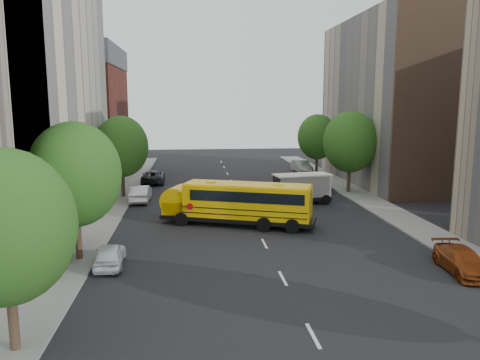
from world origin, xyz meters
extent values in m
plane|color=black|center=(0.00, 0.00, 0.00)|extent=(120.00, 120.00, 0.00)
cube|color=slate|center=(-11.50, 5.00, 0.06)|extent=(3.00, 80.00, 0.12)
cube|color=slate|center=(11.50, 5.00, 0.06)|extent=(3.00, 80.00, 0.12)
cube|color=silver|center=(0.00, 10.00, 0.01)|extent=(0.15, 64.00, 0.01)
cube|color=beige|center=(-18.00, 6.00, 10.00)|extent=(10.00, 26.00, 20.00)
cube|color=maroon|center=(-18.00, 28.00, 6.50)|extent=(10.00, 15.00, 13.00)
cube|color=tan|center=(18.00, 20.00, 9.00)|extent=(10.00, 22.00, 18.00)
cube|color=brown|center=(18.00, 9.00, 9.00)|extent=(10.10, 0.30, 18.00)
cylinder|color=yellow|center=(28.00, 28.00, 17.50)|extent=(1.00, 1.00, 35.00)
cylinder|color=#38281C|center=(-11.00, -14.00, 1.35)|extent=(0.36, 0.36, 2.70)
ellipsoid|color=#284B14|center=(-11.00, -14.00, 4.65)|extent=(4.80, 4.80, 5.52)
cylinder|color=#38281C|center=(-11.00, -4.00, 1.44)|extent=(0.36, 0.36, 2.88)
ellipsoid|color=#284B14|center=(-11.00, -4.00, 4.96)|extent=(5.12, 5.12, 5.89)
cylinder|color=#38281C|center=(-11.00, 14.00, 1.40)|extent=(0.36, 0.36, 2.81)
ellipsoid|color=#284B14|center=(-11.00, 14.00, 4.84)|extent=(4.99, 4.99, 5.74)
cylinder|color=#38281C|center=(11.00, 14.00, 1.48)|extent=(0.36, 0.36, 2.95)
ellipsoid|color=#284B14|center=(11.00, 14.00, 5.08)|extent=(5.25, 5.25, 6.04)
cylinder|color=#38281C|center=(11.00, 26.00, 1.37)|extent=(0.36, 0.36, 2.74)
ellipsoid|color=#284B14|center=(11.00, 26.00, 4.71)|extent=(4.86, 4.86, 5.59)
cube|color=black|center=(-1.24, 2.79, 0.55)|extent=(11.44, 6.28, 0.30)
cube|color=#FFC405|center=(-0.58, 2.55, 1.86)|extent=(9.35, 5.47, 2.31)
cube|color=#FFC405|center=(-5.57, 4.38, 1.15)|extent=(2.49, 2.79, 1.00)
cube|color=black|center=(-4.58, 4.02, 2.36)|extent=(1.27, 2.34, 1.20)
cube|color=#FFC405|center=(-0.58, 2.55, 3.03)|extent=(9.28, 5.28, 0.14)
cube|color=black|center=(-0.39, 2.48, 2.36)|extent=(8.61, 5.25, 0.75)
cube|color=black|center=(-0.58, 2.55, 1.05)|extent=(9.37, 5.52, 0.06)
cube|color=black|center=(-0.58, 2.55, 1.46)|extent=(9.37, 5.52, 0.06)
cube|color=#FFC405|center=(3.71, 0.98, 1.86)|extent=(1.01, 2.41, 2.31)
cube|color=#FFC405|center=(-3.12, 3.49, 3.13)|extent=(0.77, 0.77, 0.10)
cube|color=#FFC405|center=(1.59, 1.76, 3.13)|extent=(0.77, 0.77, 0.10)
cylinder|color=#FFC405|center=(-5.57, 4.38, 1.66)|extent=(2.77, 2.89, 2.11)
cylinder|color=red|center=(-4.72, 2.63, 1.51)|extent=(0.49, 0.21, 0.50)
cylinder|color=black|center=(-5.35, 2.96, 0.50)|extent=(1.05, 0.63, 1.00)
cylinder|color=black|center=(-4.48, 5.32, 0.50)|extent=(1.05, 0.63, 1.00)
cylinder|color=black|center=(0.40, 0.86, 0.50)|extent=(1.05, 0.63, 1.00)
cylinder|color=black|center=(1.27, 3.21, 0.50)|extent=(1.05, 0.63, 1.00)
cylinder|color=black|center=(2.29, 0.16, 0.50)|extent=(1.05, 0.63, 1.00)
cylinder|color=black|center=(3.15, 2.52, 0.50)|extent=(1.05, 0.63, 1.00)
cube|color=black|center=(4.68, 9.49, 0.52)|extent=(6.47, 3.04, 0.31)
cube|color=white|center=(5.19, 9.58, 1.61)|extent=(5.02, 2.71, 1.87)
cube|color=white|center=(2.43, 9.13, 1.30)|extent=(1.75, 2.18, 1.24)
cube|color=silver|center=(5.19, 9.58, 2.59)|extent=(5.24, 2.84, 0.12)
cylinder|color=black|center=(2.60, 8.10, 0.44)|extent=(0.90, 0.40, 0.87)
cylinder|color=black|center=(2.27, 10.15, 0.44)|extent=(0.90, 0.40, 0.87)
cylinder|color=black|center=(5.05, 8.50, 0.44)|extent=(0.90, 0.40, 0.87)
cylinder|color=black|center=(4.72, 10.55, 0.44)|extent=(0.90, 0.40, 0.87)
cylinder|color=black|center=(7.30, 8.87, 0.44)|extent=(0.90, 0.40, 0.87)
cylinder|color=black|center=(6.97, 10.91, 0.44)|extent=(0.90, 0.40, 0.87)
imported|color=silver|center=(-9.11, -5.21, 0.65)|extent=(1.72, 3.88, 1.30)
imported|color=silver|center=(-9.15, 11.89, 0.75)|extent=(1.64, 4.58, 1.50)
imported|color=black|center=(-8.80, 21.74, 0.74)|extent=(2.60, 5.38, 1.48)
imported|color=maroon|center=(9.60, -8.13, 0.65)|extent=(2.23, 4.61, 1.29)
imported|color=#384663|center=(8.80, 16.66, 0.73)|extent=(1.93, 4.34, 1.45)
imported|color=#A3A19D|center=(9.60, 28.08, 0.79)|extent=(1.99, 4.87, 1.57)
camera|label=1|loc=(-4.58, -30.42, 8.90)|focal=35.00mm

